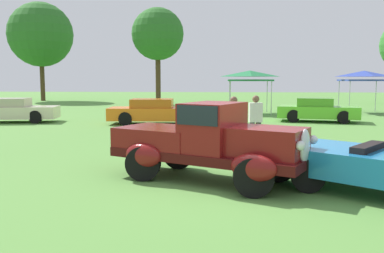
{
  "coord_description": "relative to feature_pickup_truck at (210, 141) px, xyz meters",
  "views": [
    {
      "loc": [
        -0.06,
        -8.61,
        2.21
      ],
      "look_at": [
        -0.82,
        2.07,
        0.99
      ],
      "focal_mm": 39.38,
      "sensor_mm": 36.0,
      "label": 1
    }
  ],
  "objects": [
    {
      "name": "ground_plane",
      "position": [
        0.32,
        -0.36,
        -0.87
      ],
      "size": [
        120.0,
        120.0,
        0.0
      ],
      "primitive_type": "plane",
      "color": "#568C3D"
    },
    {
      "name": "feature_pickup_truck",
      "position": [
        0.0,
        0.0,
        0.0
      ],
      "size": [
        4.47,
        3.2,
        1.7
      ],
      "color": "#400B0B",
      "rests_on": "ground_plane"
    },
    {
      "name": "show_car_cream",
      "position": [
        -10.37,
        11.57,
        -0.27
      ],
      "size": [
        4.62,
        2.4,
        1.22
      ],
      "color": "beige",
      "rests_on": "ground_plane"
    },
    {
      "name": "show_car_orange",
      "position": [
        -3.0,
        11.32,
        -0.27
      ],
      "size": [
        4.61,
        1.89,
        1.22
      ],
      "color": "orange",
      "rests_on": "ground_plane"
    },
    {
      "name": "show_car_lime",
      "position": [
        5.16,
        12.98,
        -0.27
      ],
      "size": [
        4.26,
        2.48,
        1.22
      ],
      "color": "#60C62D",
      "rests_on": "ground_plane"
    },
    {
      "name": "spectator_near_truck",
      "position": [
        0.6,
        3.45,
        0.05
      ],
      "size": [
        0.46,
        0.36,
        1.69
      ],
      "color": "#7F7056",
      "rests_on": "ground_plane"
    },
    {
      "name": "spectator_between_cars",
      "position": [
        1.31,
        4.19,
        0.05
      ],
      "size": [
        0.43,
        0.29,
        1.69
      ],
      "color": "#383838",
      "rests_on": "ground_plane"
    },
    {
      "name": "canopy_tent_left_field",
      "position": [
        2.0,
        17.88,
        1.56
      ],
      "size": [
        2.74,
        2.74,
        2.71
      ],
      "color": "#B7B7BC",
      "rests_on": "ground_plane"
    },
    {
      "name": "canopy_tent_center_field",
      "position": [
        9.4,
        19.05,
        1.56
      ],
      "size": [
        2.72,
        2.72,
        2.71
      ],
      "color": "#B7B7BC",
      "rests_on": "ground_plane"
    },
    {
      "name": "treeline_far_left",
      "position": [
        -17.57,
        31.9,
        5.62
      ],
      "size": [
        6.28,
        6.28,
        9.64
      ],
      "color": "#47331E",
      "rests_on": "ground_plane"
    },
    {
      "name": "treeline_mid_left",
      "position": [
        -5.33,
        27.72,
        5.13
      ],
      "size": [
        4.51,
        4.51,
        8.29
      ],
      "color": "#47331E",
      "rests_on": "ground_plane"
    }
  ]
}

